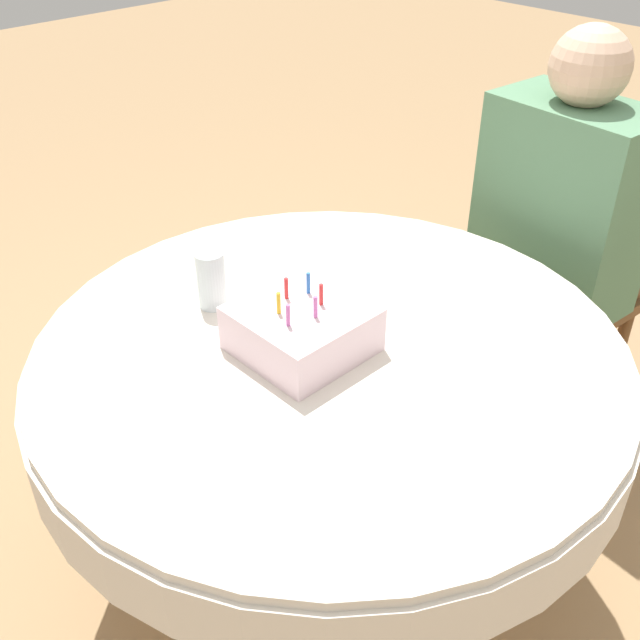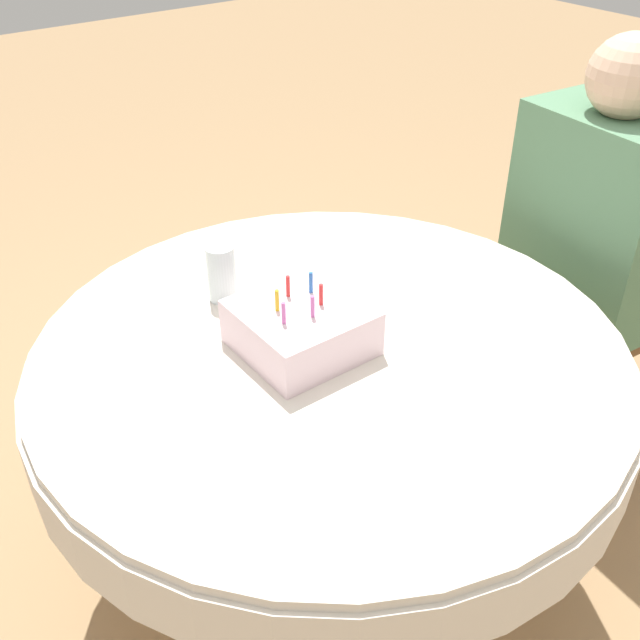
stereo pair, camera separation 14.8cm
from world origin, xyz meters
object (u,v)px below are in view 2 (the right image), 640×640
at_px(birthday_cake, 301,327).
at_px(drinking_glass, 222,273).
at_px(chair, 598,286).
at_px(person, 590,226).

distance_m(birthday_cake, drinking_glass, 0.26).
distance_m(chair, drinking_glass, 1.08).
relative_size(chair, drinking_glass, 7.29).
bearing_deg(drinking_glass, chair, 73.52).
xyz_separation_m(person, birthday_cake, (-0.04, -0.89, 0.03)).
relative_size(chair, birthday_cake, 4.03).
bearing_deg(chair, drinking_glass, -101.21).
bearing_deg(chair, birthday_cake, -87.41).
bearing_deg(chair, person, -90.00).
height_order(person, birthday_cake, person).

